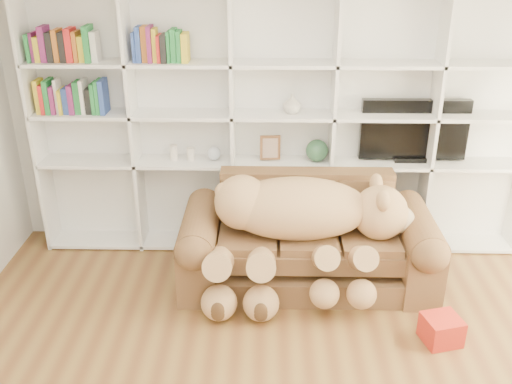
{
  "coord_description": "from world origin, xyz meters",
  "views": [
    {
      "loc": [
        -0.13,
        -2.53,
        2.77
      ],
      "look_at": [
        -0.22,
        1.63,
        0.86
      ],
      "focal_mm": 40.0,
      "sensor_mm": 36.0,
      "label": 1
    }
  ],
  "objects_px": {
    "sofa": "(307,245)",
    "gift_box": "(441,330)",
    "tv": "(414,131)",
    "teddy_bear": "(299,224)"
  },
  "relations": [
    {
      "from": "sofa",
      "to": "gift_box",
      "type": "bearing_deg",
      "value": -40.67
    },
    {
      "from": "gift_box",
      "to": "tv",
      "type": "xyz_separation_m",
      "value": [
        0.02,
        1.48,
        1.04
      ]
    },
    {
      "from": "teddy_bear",
      "to": "gift_box",
      "type": "height_order",
      "value": "teddy_bear"
    },
    {
      "from": "gift_box",
      "to": "sofa",
      "type": "bearing_deg",
      "value": 139.33
    },
    {
      "from": "teddy_bear",
      "to": "gift_box",
      "type": "bearing_deg",
      "value": -28.46
    },
    {
      "from": "gift_box",
      "to": "tv",
      "type": "relative_size",
      "value": 0.27
    },
    {
      "from": "teddy_bear",
      "to": "sofa",
      "type": "bearing_deg",
      "value": 66.41
    },
    {
      "from": "teddy_bear",
      "to": "gift_box",
      "type": "distance_m",
      "value": 1.33
    },
    {
      "from": "gift_box",
      "to": "tv",
      "type": "bearing_deg",
      "value": 89.34
    },
    {
      "from": "sofa",
      "to": "teddy_bear",
      "type": "xyz_separation_m",
      "value": [
        -0.09,
        -0.18,
        0.3
      ]
    }
  ]
}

